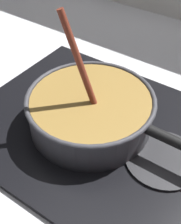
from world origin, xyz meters
The scene contains 5 objects.
ground centered at (0.00, 0.00, -0.02)m, with size 2.40×1.60×0.04m, color #B7B7BC.
hob_plate centered at (0.01, 0.13, 0.01)m, with size 0.56×0.48×0.01m, color black.
burner_ring centered at (0.01, 0.13, 0.02)m, with size 0.17×0.17×0.01m, color #592D0C.
spare_burner centered at (0.20, 0.13, 0.01)m, with size 0.16×0.16×0.01m, color #262628.
cooking_pan centered at (0.01, 0.13, 0.06)m, with size 0.45×0.29×0.28m.
Camera 1 is at (0.31, -0.30, 0.53)m, focal length 50.15 mm.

